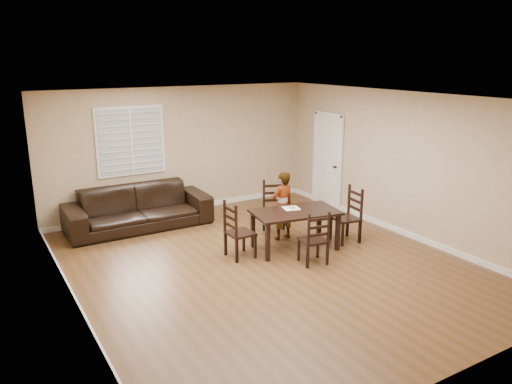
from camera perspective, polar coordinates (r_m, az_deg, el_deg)
ground at (r=8.26m, az=1.31°, el=-8.32°), size 7.00×7.00×0.00m
room at (r=7.89m, az=0.91°, el=4.31°), size 6.04×7.04×2.72m
dining_table at (r=8.75m, az=4.51°, el=-2.73°), size 1.61×1.07×0.70m
chair_near at (r=9.63m, az=2.14°, el=-1.89°), size 0.58×0.57×1.02m
chair_far at (r=8.15m, az=6.92°, el=-5.62°), size 0.47×0.45×0.92m
chair_left at (r=8.37m, az=-2.53°, el=-4.71°), size 0.42×0.45×0.99m
chair_right at (r=9.34m, az=10.83°, el=-2.74°), size 0.48×0.50×1.02m
child at (r=9.21m, az=3.05°, el=-1.58°), size 0.49×0.35×1.28m
napkin at (r=8.87m, az=4.05°, el=-1.86°), size 0.34×0.34×0.00m
donut at (r=8.87m, az=4.17°, el=-1.70°), size 0.11×0.11×0.04m
sofa at (r=10.13m, az=-13.30°, el=-1.77°), size 2.80×1.11×0.82m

